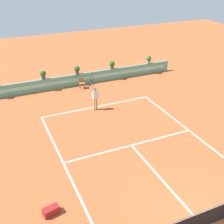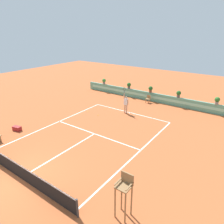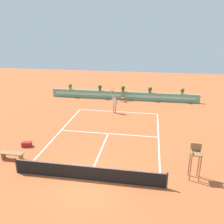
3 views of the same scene
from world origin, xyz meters
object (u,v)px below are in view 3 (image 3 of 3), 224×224
at_px(umpire_chair, 195,157).
at_px(tennis_player, 114,103).
at_px(bench_courtside, 12,154).
at_px(potted_plant_centre, 123,88).
at_px(tennis_ball_near_baseline, 92,118).
at_px(ball_kid_chair, 123,97).
at_px(tennis_ball_by_sideline, 78,117).
at_px(tennis_ball_mid_court, 92,112).
at_px(potted_plant_far_right, 182,91).
at_px(gear_bag, 27,144).
at_px(potted_plant_left, 100,87).
at_px(potted_plant_far_left, 70,86).
at_px(potted_plant_right, 150,89).

xyz_separation_m(umpire_chair, tennis_player, (-6.28, 10.24, -0.29)).
relative_size(bench_courtside, potted_plant_centre, 2.21).
bearing_deg(umpire_chair, tennis_ball_near_baseline, 134.71).
distance_m(ball_kid_chair, bench_courtside, 15.39).
bearing_deg(tennis_ball_by_sideline, tennis_player, 29.31).
bearing_deg(ball_kid_chair, tennis_ball_mid_court, -120.79).
height_order(umpire_chair, tennis_ball_by_sideline, umpire_chair).
relative_size(bench_courtside, potted_plant_far_right, 2.21).
distance_m(tennis_player, tennis_ball_mid_court, 2.53).
relative_size(bench_courtside, gear_bag, 2.29).
height_order(tennis_player, tennis_ball_by_sideline, tennis_player).
distance_m(gear_bag, tennis_ball_near_baseline, 7.14).
bearing_deg(gear_bag, tennis_ball_near_baseline, 61.50).
distance_m(tennis_ball_near_baseline, potted_plant_left, 7.11).
bearing_deg(bench_courtside, tennis_player, 62.60).
relative_size(tennis_player, potted_plant_far_left, 3.57).
height_order(potted_plant_far_left, potted_plant_left, same).
height_order(tennis_player, potted_plant_right, tennis_player).
bearing_deg(tennis_ball_mid_court, potted_plant_centre, 64.00).
height_order(umpire_chair, potted_plant_right, umpire_chair).
relative_size(ball_kid_chair, tennis_player, 0.33).
height_order(gear_bag, potted_plant_left, potted_plant_left).
bearing_deg(potted_plant_left, potted_plant_centre, 0.00).
height_order(tennis_ball_near_baseline, potted_plant_right, potted_plant_right).
bearing_deg(bench_courtside, gear_bag, 89.10).
relative_size(umpire_chair, potted_plant_right, 2.96).
height_order(gear_bag, potted_plant_centre, potted_plant_centre).
xyz_separation_m(potted_plant_far_right, potted_plant_far_left, (-13.61, 0.00, 0.00)).
distance_m(gear_bag, tennis_player, 9.87).
relative_size(tennis_player, potted_plant_far_right, 3.57).
bearing_deg(potted_plant_right, tennis_player, -125.50).
xyz_separation_m(gear_bag, tennis_ball_mid_court, (2.95, 7.96, -0.15)).
bearing_deg(potted_plant_right, potted_plant_centre, 180.00).
bearing_deg(potted_plant_far_left, tennis_ball_mid_court, -51.91).
bearing_deg(tennis_ball_by_sideline, potted_plant_far_right, 32.68).
distance_m(umpire_chair, tennis_ball_near_baseline, 11.61).
bearing_deg(potted_plant_left, bench_courtside, -100.09).
bearing_deg(potted_plant_far_left, potted_plant_right, 0.00).
distance_m(potted_plant_right, potted_plant_far_right, 3.72).
relative_size(tennis_ball_near_baseline, potted_plant_centre, 0.09).
bearing_deg(tennis_ball_by_sideline, ball_kid_chair, 58.41).
bearing_deg(potted_plant_centre, bench_courtside, -110.19).
distance_m(tennis_player, potted_plant_far_right, 8.71).
distance_m(gear_bag, potted_plant_far_left, 13.31).
xyz_separation_m(umpire_chair, gear_bag, (-11.52, 1.93, -1.16)).
relative_size(umpire_chair, potted_plant_far_right, 2.96).
bearing_deg(bench_courtside, umpire_chair, -0.40).
bearing_deg(bench_courtside, ball_kid_chair, 68.42).
bearing_deg(potted_plant_left, potted_plant_right, 0.00).
height_order(bench_courtside, tennis_ball_near_baseline, bench_courtside).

